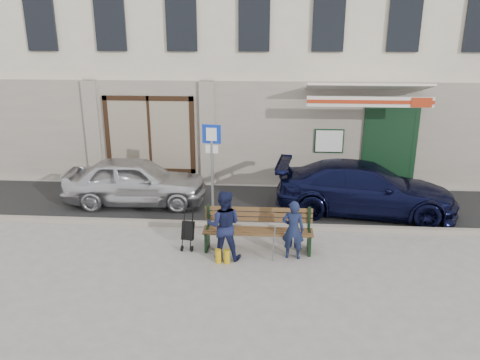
# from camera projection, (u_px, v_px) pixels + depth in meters

# --- Properties ---
(ground) EXTENTS (80.00, 80.00, 0.00)m
(ground) POSITION_uv_depth(u_px,v_px,m) (242.00, 256.00, 10.10)
(ground) COLOR #9E9991
(ground) RESTS_ON ground
(asphalt_lane) EXTENTS (60.00, 3.20, 0.01)m
(asphalt_lane) POSITION_uv_depth(u_px,v_px,m) (250.00, 204.00, 13.04)
(asphalt_lane) COLOR #282828
(asphalt_lane) RESTS_ON ground
(curb) EXTENTS (60.00, 0.18, 0.12)m
(curb) POSITION_uv_depth(u_px,v_px,m) (246.00, 225.00, 11.50)
(curb) COLOR #9E9384
(curb) RESTS_ON ground
(building) EXTENTS (20.00, 8.27, 10.00)m
(building) POSITION_uv_depth(u_px,v_px,m) (259.00, 20.00, 16.60)
(building) COLOR beige
(building) RESTS_ON ground
(car_silver) EXTENTS (3.95, 1.74, 1.32)m
(car_silver) POSITION_uv_depth(u_px,v_px,m) (136.00, 181.00, 12.94)
(car_silver) COLOR silver
(car_silver) RESTS_ON ground
(car_navy) EXTENTS (4.84, 2.44, 1.35)m
(car_navy) POSITION_uv_depth(u_px,v_px,m) (365.00, 188.00, 12.29)
(car_navy) COLOR black
(car_navy) RESTS_ON ground
(parking_sign) EXTENTS (0.46, 0.11, 2.49)m
(parking_sign) POSITION_uv_depth(u_px,v_px,m) (212.00, 158.00, 11.43)
(parking_sign) COLOR gray
(parking_sign) RESTS_ON ground
(bench) EXTENTS (2.40, 1.17, 0.98)m
(bench) POSITION_uv_depth(u_px,v_px,m) (256.00, 231.00, 10.23)
(bench) COLOR brown
(bench) RESTS_ON ground
(man) EXTENTS (0.50, 0.35, 1.29)m
(man) POSITION_uv_depth(u_px,v_px,m) (293.00, 230.00, 9.82)
(man) COLOR #151D3B
(man) RESTS_ON ground
(woman) EXTENTS (0.75, 0.59, 1.51)m
(woman) POSITION_uv_depth(u_px,v_px,m) (224.00, 225.00, 9.77)
(woman) COLOR #161B3D
(woman) RESTS_ON ground
(stroller) EXTENTS (0.30, 0.40, 0.90)m
(stroller) POSITION_uv_depth(u_px,v_px,m) (188.00, 231.00, 10.34)
(stroller) COLOR black
(stroller) RESTS_ON ground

